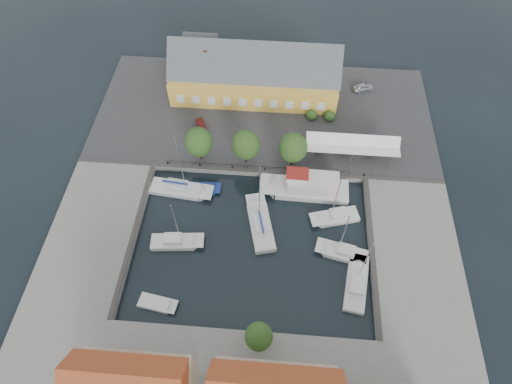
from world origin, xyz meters
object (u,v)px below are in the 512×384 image
at_px(car_silver, 363,87).
at_px(east_boat_b, 343,253).
at_px(warehouse, 251,74).
at_px(west_boat_c, 176,242).
at_px(car_red, 201,127).
at_px(east_boat_a, 335,218).
at_px(center_sailboat, 260,225).
at_px(tent_canopy, 352,144).
at_px(trawler, 308,187).
at_px(east_boat_c, 356,285).
at_px(west_boat_a, 180,190).
at_px(launch_nw, 203,189).
at_px(launch_sw, 157,304).

distance_m(car_silver, east_boat_b, 32.58).
height_order(warehouse, west_boat_c, warehouse).
relative_size(car_red, east_boat_a, 0.35).
xyz_separation_m(center_sailboat, west_boat_c, (-11.39, -3.68, -0.10)).
relative_size(tent_canopy, trawler, 1.04).
distance_m(car_silver, trawler, 24.04).
bearing_deg(east_boat_c, east_boat_b, 108.54).
bearing_deg(east_boat_a, west_boat_c, -165.35).
height_order(warehouse, car_red, warehouse).
relative_size(east_boat_a, east_boat_b, 1.02).
bearing_deg(car_silver, warehouse, 76.45).
xyz_separation_m(car_red, east_boat_c, (23.91, -25.08, -1.33)).
height_order(tent_canopy, west_boat_a, west_boat_a).
height_order(car_silver, east_boat_a, east_boat_a).
distance_m(car_red, launch_nw, 11.57).
xyz_separation_m(car_silver, east_boat_a, (-5.42, -26.61, -1.37)).
relative_size(warehouse, trawler, 2.12).
bearing_deg(tent_canopy, west_boat_c, -145.19).
height_order(car_red, east_boat_a, east_boat_a).
bearing_deg(launch_sw, launch_nw, 80.28).
bearing_deg(car_silver, launch_sw, 127.54).
height_order(east_boat_b, east_boat_c, east_boat_c).
bearing_deg(east_boat_a, east_boat_c, -76.77).
height_order(center_sailboat, launch_nw, center_sailboat).
xyz_separation_m(east_boat_a, launch_sw, (-22.77, -14.57, -0.17)).
bearing_deg(warehouse, east_boat_c, -64.74).
bearing_deg(car_red, warehouse, 30.66).
height_order(car_red, launch_sw, car_red).
distance_m(tent_canopy, west_boat_a, 26.92).
bearing_deg(east_boat_c, east_boat_a, 103.23).
height_order(car_red, trawler, trawler).
height_order(launch_sw, launch_nw, launch_sw).
distance_m(trawler, east_boat_b, 11.29).
distance_m(warehouse, west_boat_a, 24.04).
distance_m(east_boat_a, west_boat_a, 23.27).
relative_size(warehouse, east_boat_b, 2.86).
bearing_deg(east_boat_c, west_boat_c, 169.85).
relative_size(west_boat_a, launch_nw, 2.44).
distance_m(car_red, center_sailboat, 20.27).
relative_size(car_silver, center_sailboat, 0.29).
bearing_deg(west_boat_a, car_red, 82.63).
height_order(trawler, east_boat_a, east_boat_a).
xyz_separation_m(warehouse, launch_sw, (-8.55, -39.63, -4.34)).
bearing_deg(launch_nw, car_red, 99.43).
distance_m(car_silver, west_boat_a, 36.96).
relative_size(trawler, launch_sw, 2.59).
relative_size(west_boat_a, west_boat_c, 1.25).
xyz_separation_m(west_boat_a, launch_nw, (3.42, 0.55, -0.18)).
bearing_deg(west_boat_c, launch_sw, -94.92).
bearing_deg(warehouse, trawler, -63.63).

